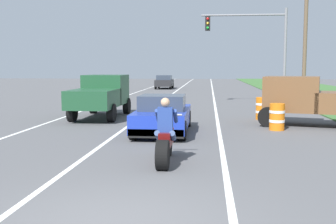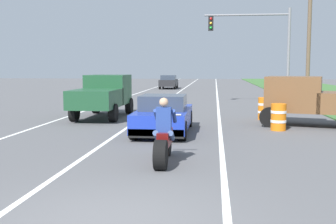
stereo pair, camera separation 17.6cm
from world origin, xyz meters
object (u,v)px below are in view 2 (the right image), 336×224
(pickup_truck_right_shoulder_brown, at_px, (318,99))
(traffic_light_mast_near, at_px, (261,40))
(motorcycle_with_rider, at_px, (164,140))
(construction_barrel_mid, at_px, (264,108))
(pickup_truck_left_lane_dark_green, at_px, (103,94))
(construction_barrel_nearest, at_px, (278,117))
(distant_car_far_ahead, at_px, (169,82))
(sports_car_blue, at_px, (164,115))

(pickup_truck_right_shoulder_brown, xyz_separation_m, traffic_light_mast_near, (-1.22, 9.74, 2.94))
(motorcycle_with_rider, relative_size, construction_barrel_mid, 2.21)
(motorcycle_with_rider, distance_m, pickup_truck_left_lane_dark_green, 9.94)
(pickup_truck_left_lane_dark_green, relative_size, construction_barrel_nearest, 4.80)
(pickup_truck_left_lane_dark_green, xyz_separation_m, distant_car_far_ahead, (0.12, 26.69, -0.33))
(construction_barrel_nearest, bearing_deg, distant_car_far_ahead, 103.97)
(traffic_light_mast_near, bearing_deg, pickup_truck_right_shoulder_brown, -82.88)
(construction_barrel_nearest, xyz_separation_m, distant_car_far_ahead, (-7.44, 29.93, 0.27))
(pickup_truck_left_lane_dark_green, xyz_separation_m, construction_barrel_nearest, (7.57, -3.23, -0.60))
(pickup_truck_left_lane_dark_green, distance_m, distant_car_far_ahead, 26.70)
(sports_car_blue, height_order, pickup_truck_left_lane_dark_green, pickup_truck_left_lane_dark_green)
(sports_car_blue, xyz_separation_m, construction_barrel_mid, (4.04, 4.26, -0.13))
(motorcycle_with_rider, distance_m, construction_barrel_nearest, 6.87)
(construction_barrel_nearest, relative_size, construction_barrel_mid, 1.00)
(construction_barrel_nearest, bearing_deg, traffic_light_mast_near, 87.49)
(sports_car_blue, distance_m, pickup_truck_left_lane_dark_green, 5.46)
(motorcycle_with_rider, relative_size, pickup_truck_left_lane_dark_green, 0.46)
(pickup_truck_left_lane_dark_green, distance_m, traffic_light_mast_near, 11.55)
(sports_car_blue, relative_size, pickup_truck_left_lane_dark_green, 0.90)
(motorcycle_with_rider, relative_size, traffic_light_mast_near, 0.37)
(sports_car_blue, distance_m, pickup_truck_right_shoulder_brown, 6.32)
(motorcycle_with_rider, relative_size, pickup_truck_right_shoulder_brown, 0.43)
(sports_car_blue, bearing_deg, distant_car_far_ahead, 96.01)
(construction_barrel_mid, height_order, distant_car_far_ahead, distant_car_far_ahead)
(sports_car_blue, relative_size, construction_barrel_mid, 4.30)
(motorcycle_with_rider, bearing_deg, pickup_truck_right_shoulder_brown, 53.31)
(pickup_truck_right_shoulder_brown, bearing_deg, sports_car_blue, -158.93)
(motorcycle_with_rider, distance_m, traffic_light_mast_near, 17.67)
(traffic_light_mast_near, xyz_separation_m, distant_car_far_ahead, (-7.93, 18.95, -3.27))
(traffic_light_mast_near, height_order, construction_barrel_nearest, traffic_light_mast_near)
(construction_barrel_mid, distance_m, distant_car_far_ahead, 27.68)
(distant_car_far_ahead, bearing_deg, pickup_truck_left_lane_dark_green, -90.26)
(construction_barrel_nearest, distance_m, distant_car_far_ahead, 30.84)
(motorcycle_with_rider, xyz_separation_m, construction_barrel_mid, (3.45, 9.09, -0.09))
(pickup_truck_right_shoulder_brown, distance_m, construction_barrel_mid, 2.78)
(construction_barrel_mid, bearing_deg, pickup_truck_right_shoulder_brown, -47.22)
(motorcycle_with_rider, xyz_separation_m, traffic_light_mast_near, (4.07, 16.84, 3.45))
(traffic_light_mast_near, distance_m, construction_barrel_nearest, 11.55)
(pickup_truck_left_lane_dark_green, relative_size, pickup_truck_right_shoulder_brown, 0.93)
(traffic_light_mast_near, bearing_deg, construction_barrel_nearest, -92.51)
(motorcycle_with_rider, distance_m, pickup_truck_right_shoulder_brown, 8.87)
(construction_barrel_mid, bearing_deg, motorcycle_with_rider, -110.76)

